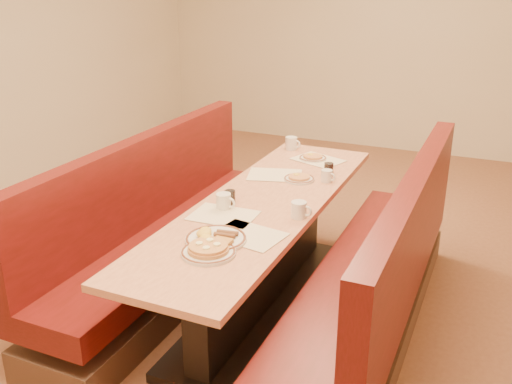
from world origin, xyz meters
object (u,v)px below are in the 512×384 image
at_px(pancake_plate, 208,250).
at_px(coffee_mug_d, 292,143).
at_px(soda_tumbler_mid, 329,169).
at_px(coffee_mug_c, 327,176).
at_px(diner_table, 263,256).
at_px(booth_left, 165,238).
at_px(soda_tumbler_near, 230,197).
at_px(eggs_plate, 215,238).
at_px(coffee_mug_b, 224,201).
at_px(coffee_mug_a, 299,210).
at_px(booth_right, 378,282).

xyz_separation_m(pancake_plate, coffee_mug_d, (-0.26, 1.86, 0.03)).
xyz_separation_m(coffee_mug_d, soda_tumbler_mid, (0.45, -0.48, -0.01)).
bearing_deg(coffee_mug_c, diner_table, -97.40).
distance_m(booth_left, soda_tumbler_near, 0.72).
bearing_deg(eggs_plate, coffee_mug_c, 77.09).
xyz_separation_m(eggs_plate, coffee_mug_b, (-0.16, 0.41, 0.03)).
xyz_separation_m(diner_table, coffee_mug_d, (-0.23, 1.10, 0.43)).
distance_m(pancake_plate, eggs_plate, 0.15).
distance_m(pancake_plate, coffee_mug_a, 0.66).
height_order(diner_table, soda_tumbler_near, soda_tumbler_near).
height_order(booth_right, coffee_mug_d, booth_right).
xyz_separation_m(diner_table, coffee_mug_b, (-0.16, -0.20, 0.42)).
distance_m(diner_table, pancake_plate, 0.86).
bearing_deg(coffee_mug_d, soda_tumbler_mid, -34.40).
relative_size(pancake_plate, coffee_mug_d, 2.09).
bearing_deg(booth_right, eggs_plate, -140.23).
height_order(booth_left, booth_right, same).
relative_size(diner_table, coffee_mug_c, 23.95).
height_order(diner_table, eggs_plate, eggs_plate).
xyz_separation_m(soda_tumbler_near, soda_tumbler_mid, (0.38, 0.75, 0.00)).
bearing_deg(soda_tumbler_near, eggs_plate, -72.22).
xyz_separation_m(coffee_mug_c, coffee_mug_d, (-0.48, 0.60, 0.01)).
xyz_separation_m(eggs_plate, coffee_mug_a, (0.29, 0.47, 0.03)).
bearing_deg(booth_right, coffee_mug_b, -167.14).
bearing_deg(eggs_plate, coffee_mug_a, 58.14).
distance_m(soda_tumbler_near, soda_tumbler_mid, 0.84).
xyz_separation_m(diner_table, pancake_plate, (0.03, -0.76, 0.40)).
distance_m(coffee_mug_a, coffee_mug_b, 0.45).
bearing_deg(eggs_plate, booth_right, 39.77).
height_order(booth_right, soda_tumbler_mid, booth_right).
bearing_deg(eggs_plate, pancake_plate, -74.85).
bearing_deg(eggs_plate, soda_tumbler_mid, 79.69).
bearing_deg(soda_tumbler_mid, booth_left, -146.70).
distance_m(eggs_plate, coffee_mug_a, 0.55).
relative_size(booth_right, coffee_mug_a, 19.89).
bearing_deg(coffee_mug_a, coffee_mug_c, 97.20).
bearing_deg(diner_table, soda_tumbler_near, -143.33).
bearing_deg(coffee_mug_d, coffee_mug_a, -55.33).
distance_m(booth_right, soda_tumbler_mid, 0.92).
bearing_deg(soda_tumbler_mid, soda_tumbler_near, -117.16).
bearing_deg(diner_table, soda_tumbler_mid, 70.80).
bearing_deg(soda_tumbler_mid, coffee_mug_b, -114.74).
distance_m(coffee_mug_a, soda_tumbler_mid, 0.77).
height_order(coffee_mug_d, soda_tumbler_mid, coffee_mug_d).
bearing_deg(booth_left, coffee_mug_a, -8.20).
bearing_deg(booth_left, coffee_mug_d, 65.65).
xyz_separation_m(eggs_plate, coffee_mug_c, (0.25, 1.11, 0.02)).
bearing_deg(soda_tumbler_near, diner_table, 36.67).
xyz_separation_m(booth_right, soda_tumbler_mid, (-0.52, 0.62, 0.43)).
distance_m(pancake_plate, soda_tumbler_near, 0.66).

